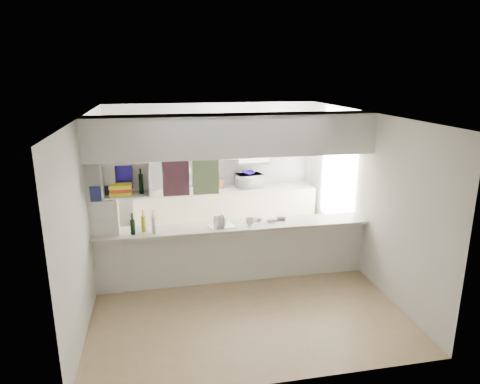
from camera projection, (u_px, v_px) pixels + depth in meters
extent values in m
plane|color=#988158|center=(235.00, 279.00, 6.80)|extent=(4.80, 4.80, 0.00)
plane|color=white|center=(234.00, 114.00, 6.10)|extent=(4.80, 4.80, 0.00)
plane|color=silver|center=(213.00, 168.00, 8.71)|extent=(4.20, 0.00, 4.20)
plane|color=silver|center=(89.00, 210.00, 6.06)|extent=(0.00, 4.80, 4.80)
plane|color=silver|center=(363.00, 194.00, 6.84)|extent=(0.00, 4.80, 4.80)
cube|color=silver|center=(235.00, 254.00, 6.68)|extent=(4.20, 0.15, 0.88)
cube|color=beige|center=(234.00, 226.00, 6.56)|extent=(4.20, 0.50, 0.04)
cube|color=white|center=(234.00, 135.00, 6.18)|extent=(4.20, 0.50, 0.60)
cube|color=silver|center=(103.00, 209.00, 6.09)|extent=(0.40, 0.18, 2.60)
cube|color=#191E4C|center=(101.00, 194.00, 5.94)|extent=(0.30, 0.01, 0.22)
cube|color=white|center=(103.00, 210.00, 6.00)|extent=(0.30, 0.01, 0.24)
cube|color=black|center=(176.00, 176.00, 6.39)|extent=(0.40, 0.02, 0.62)
cube|color=#1A6477|center=(206.00, 175.00, 6.48)|extent=(0.40, 0.02, 0.62)
cube|color=white|center=(127.00, 195.00, 6.01)|extent=(0.65, 0.35, 0.02)
cube|color=white|center=(125.00, 162.00, 5.88)|extent=(0.65, 0.35, 0.02)
cube|color=white|center=(127.00, 176.00, 6.10)|extent=(0.65, 0.02, 0.50)
cube|color=white|center=(103.00, 180.00, 5.88)|extent=(0.02, 0.35, 0.50)
cube|color=white|center=(149.00, 178.00, 6.00)|extent=(0.02, 0.35, 0.50)
cube|color=yellow|center=(121.00, 193.00, 5.98)|extent=(0.30, 0.24, 0.05)
cube|color=#AD2E17|center=(121.00, 189.00, 5.97)|extent=(0.28, 0.22, 0.05)
cube|color=yellow|center=(121.00, 186.00, 5.95)|extent=(0.30, 0.24, 0.05)
cube|color=#1A0D96|center=(123.00, 177.00, 6.05)|extent=(0.26, 0.02, 0.34)
cylinder|color=black|center=(141.00, 184.00, 6.00)|extent=(0.06, 0.06, 0.28)
cube|color=beige|center=(226.00, 211.00, 8.70)|extent=(3.60, 0.60, 0.90)
cube|color=beige|center=(225.00, 190.00, 8.57)|extent=(3.60, 0.63, 0.03)
cube|color=silver|center=(223.00, 171.00, 8.76)|extent=(3.60, 0.03, 0.60)
cube|color=beige|center=(214.00, 141.00, 8.40)|extent=(2.62, 0.34, 0.72)
cube|color=white|center=(252.00, 160.00, 8.58)|extent=(0.60, 0.46, 0.12)
cube|color=silver|center=(254.00, 164.00, 8.37)|extent=(0.60, 0.02, 0.05)
imported|color=white|center=(249.00, 181.00, 8.65)|extent=(0.56, 0.43, 0.28)
imported|color=#1A0D96|center=(248.00, 173.00, 8.59)|extent=(0.25, 0.25, 0.06)
cube|color=silver|center=(222.00, 226.00, 6.48)|extent=(0.43, 0.37, 0.01)
cylinder|color=white|center=(216.00, 221.00, 6.41)|extent=(0.07, 0.18, 0.18)
cylinder|color=white|center=(219.00, 220.00, 6.44)|extent=(0.07, 0.18, 0.18)
cylinder|color=white|center=(223.00, 220.00, 6.46)|extent=(0.07, 0.18, 0.18)
imported|color=white|center=(250.00, 221.00, 6.52)|extent=(0.13, 0.13, 0.10)
cylinder|color=black|center=(133.00, 227.00, 6.15)|extent=(0.07, 0.07, 0.22)
cylinder|color=black|center=(132.00, 217.00, 6.10)|extent=(0.03, 0.03, 0.10)
cylinder|color=olive|center=(143.00, 224.00, 6.25)|extent=(0.07, 0.07, 0.23)
cylinder|color=olive|center=(143.00, 213.00, 6.20)|extent=(0.03, 0.03, 0.10)
cylinder|color=silver|center=(154.00, 225.00, 6.20)|extent=(0.07, 0.07, 0.25)
cylinder|color=silver|center=(153.00, 213.00, 6.15)|extent=(0.03, 0.03, 0.10)
cylinder|color=silver|center=(258.00, 219.00, 6.73)|extent=(0.13, 0.13, 0.07)
cube|color=silver|center=(271.00, 220.00, 6.67)|extent=(0.13, 0.09, 0.06)
cube|color=silver|center=(281.00, 217.00, 6.80)|extent=(0.13, 0.09, 0.06)
cube|color=black|center=(281.00, 220.00, 6.74)|extent=(0.14, 0.07, 0.01)
cylinder|color=black|center=(197.00, 187.00, 8.50)|extent=(0.09, 0.09, 0.13)
cube|color=brown|center=(221.00, 184.00, 8.61)|extent=(0.10, 0.08, 0.18)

